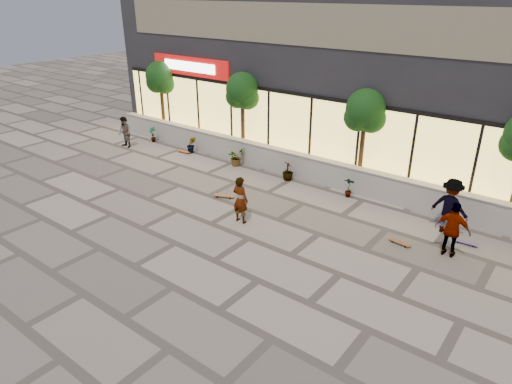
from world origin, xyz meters
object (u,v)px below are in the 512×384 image
Objects in this scene: tree_west at (160,79)px; skater_right_near at (453,230)px; skateboard_center at (224,196)px; skateboard_left at (184,151)px; tree_mideast at (365,113)px; skateboard_right_far at (466,242)px; skater_right_far at (450,206)px; tree_midwest at (242,93)px; skateboard_right_near at (400,242)px; skater_center at (240,200)px; skater_left at (125,132)px.

skater_right_near is at bearing -11.31° from tree_west.
skateboard_center is 5.66m from skateboard_left.
tree_mideast reaches higher than skateboard_right_far.
tree_west is 15.74m from skater_right_far.
skateboard_right_far is at bearing -11.61° from tree_midwest.
skateboard_center is at bearing -166.92° from skateboard_right_near.
tree_west reaches higher than skateboard_right_far.
tree_midwest is at bearing 180.00° from tree_mideast.
skater_right_far is 2.29× the size of skateboard_center.
skateboard_right_near is at bearing -13.18° from skateboard_left.
tree_midwest is (5.50, 0.00, 0.00)m from tree_west.
skater_center reaches higher than skateboard_right_near.
skateboard_left is 0.99× the size of skateboard_right_far.
skater_right_far is (15.50, -1.78, -2.05)m from tree_west.
tree_west is at bearing 2.27° from skater_right_far.
tree_mideast is 5.92m from skater_right_near.
skateboard_right_near is at bearing -48.09° from tree_mideast.
tree_mideast is 5.36× the size of skateboard_left.
skateboard_center is at bearing -27.81° from tree_west.
skater_right_near is at bearing 118.27° from skater_right_far.
tree_west is 4.79× the size of skateboard_center.
tree_midwest is 11.36m from skateboard_right_far.
tree_west is at bearing -29.41° from skater_center.
skater_right_near is 1.62m from skateboard_right_near.
skater_right_far is 2.09m from skateboard_right_near.
tree_midwest is 4.13m from skateboard_left.
tree_mideast is at bearing -109.34° from skater_center.
tree_west is 2.53× the size of skater_left.
skater_right_near reaches higher than skater_left.
tree_midwest is at bearing 164.83° from skateboard_right_far.
skateboard_center is 6.69m from skateboard_right_near.
skateboard_left and skateboard_right_far have the same top height.
skater_right_near is at bearing -162.04° from skater_center.
tree_west is 1.00× the size of tree_midwest.
skater_right_near is 0.92× the size of skater_right_far.
skater_left is (-5.41, -2.65, -2.21)m from tree_midwest.
tree_midwest is 2.53× the size of skater_left.
tree_midwest is 2.37× the size of skater_center.
skater_center is at bearing 18.69° from skater_right_near.
tree_mideast is 5.37× the size of skateboard_right_near.
tree_mideast is (11.50, 0.00, 0.00)m from tree_west.
tree_mideast is at bearing 138.68° from skateboard_right_near.
tree_mideast reaches higher than skater_center.
tree_midwest is at bearing -16.88° from skater_right_near.
skater_center is at bearing -28.75° from tree_west.
skater_right_near is (16.00, -3.20, -2.12)m from tree_west.
skater_left is at bearing -16.23° from skater_center.
skater_left is 2.12× the size of skateboard_left.
tree_mideast is 2.53× the size of skater_left.
skateboard_right_far is at bearing 44.18° from skateboard_right_near.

